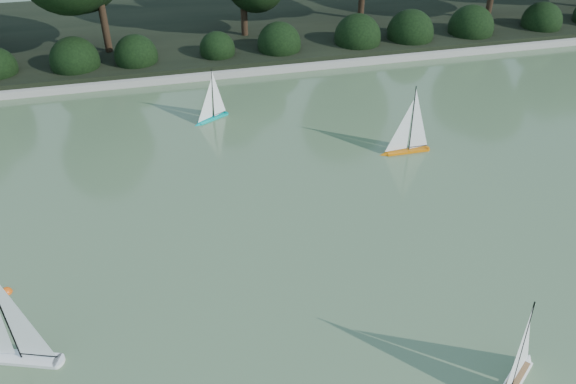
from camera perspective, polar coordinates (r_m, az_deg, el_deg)
The scene contains 9 objects.
ground at distance 8.14m, azimuth 3.43°, elevation -12.34°, with size 80.00×80.00×0.00m, color #374F2F.
pond_coping at distance 15.56m, azimuth -6.44°, elevation 11.89°, with size 40.00×0.35×0.18m, color gray.
far_bank at distance 19.29m, azimuth -8.32°, elevation 16.32°, with size 40.00×8.00×0.30m, color black.
shrub_hedge at distance 16.27m, azimuth -7.01°, elevation 14.21°, with size 29.10×1.10×1.10m.
sailboat_white_a at distance 8.22m, azimuth -26.84°, elevation -13.56°, with size 1.35×0.65×1.87m.
sailboat_white_b at distance 7.76m, azimuth 22.46°, elevation -16.20°, with size 0.97×0.77×1.51m.
sailboat_orange at distance 11.92m, azimuth 11.73°, elevation 4.98°, with size 1.12×0.18×1.54m.
sailboat_teal at distance 13.14m, azimuth -7.96°, elevation 8.05°, with size 0.89×0.59×1.31m.
race_buoy at distance 9.41m, azimuth -26.67°, elevation -9.11°, with size 0.17×0.17×0.17m, color #E04E0B.
Camera 1 is at (-1.82, -5.33, 5.87)m, focal length 35.00 mm.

